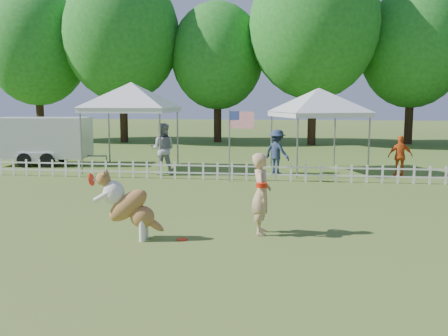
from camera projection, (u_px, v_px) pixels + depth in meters
name	position (u px, v px, depth m)	size (l,w,h in m)	color
ground	(204.00, 234.00, 10.20)	(120.00, 120.00, 0.00)	#3A5C1D
picket_fence	(239.00, 171.00, 17.04)	(22.00, 0.08, 0.60)	white
handler	(261.00, 194.00, 10.13)	(0.61, 0.40, 1.67)	tan
dog	(129.00, 206.00, 9.74)	(1.31, 0.44, 1.36)	brown
frisbee_on_turf	(182.00, 239.00, 9.79)	(0.21, 0.21, 0.02)	red
canopy_tent_left	(132.00, 127.00, 19.52)	(3.23, 3.23, 3.34)	silver
canopy_tent_right	(318.00, 131.00, 18.98)	(3.01, 3.01, 3.11)	silver
cargo_trailer	(44.00, 141.00, 21.09)	(4.64, 2.04, 2.04)	white
flag_pole	(229.00, 146.00, 16.69)	(0.92, 0.10, 2.41)	gray
spectator_a	(163.00, 149.00, 18.24)	(0.92, 0.71, 1.89)	#949498
spectator_b	(277.00, 152.00, 18.53)	(1.06, 0.61, 1.64)	#25324F
spectator_c	(400.00, 156.00, 17.82)	(0.86, 0.36, 1.48)	orange
tree_far_left	(37.00, 58.00, 33.02)	(6.60, 6.60, 11.00)	#1F661D
tree_left	(122.00, 48.00, 31.68)	(7.40, 7.40, 12.00)	#1F661D
tree_center_left	(218.00, 66.00, 32.03)	(6.00, 6.00, 9.80)	#1F661D
tree_center_right	(314.00, 39.00, 29.59)	(7.60, 7.60, 12.60)	#1F661D
tree_right	(412.00, 59.00, 30.43)	(6.20, 6.20, 10.40)	#1F661D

